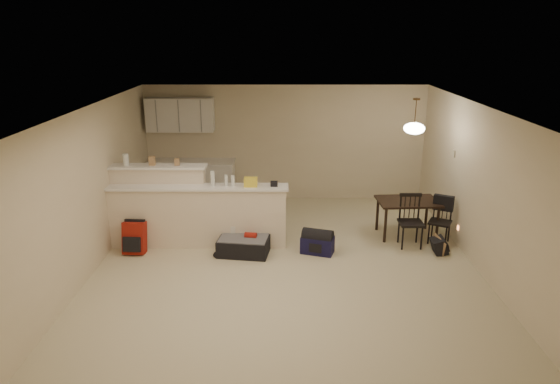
{
  "coord_description": "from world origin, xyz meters",
  "views": [
    {
      "loc": [
        -0.07,
        -7.09,
        3.58
      ],
      "look_at": [
        -0.1,
        0.7,
        1.05
      ],
      "focal_mm": 32.0,
      "sensor_mm": 36.0,
      "label": 1
    }
  ],
  "objects_px": {
    "dining_table": "(408,205)",
    "dining_chair_near": "(411,221)",
    "navy_duffel": "(317,245)",
    "black_daypack": "(439,246)",
    "suitcase": "(244,246)",
    "pendant_lamp": "(414,128)",
    "red_backpack": "(135,238)",
    "dining_chair_far": "(440,221)"
  },
  "relations": [
    {
      "from": "dining_table",
      "to": "red_backpack",
      "type": "distance_m",
      "value": 4.81
    },
    {
      "from": "dining_table",
      "to": "navy_duffel",
      "type": "bearing_deg",
      "value": -158.78
    },
    {
      "from": "dining_chair_far",
      "to": "navy_duffel",
      "type": "xyz_separation_m",
      "value": [
        -2.17,
        -0.43,
        -0.26
      ]
    },
    {
      "from": "red_backpack",
      "to": "black_daypack",
      "type": "distance_m",
      "value": 5.12
    },
    {
      "from": "red_backpack",
      "to": "dining_chair_far",
      "type": "bearing_deg",
      "value": 8.45
    },
    {
      "from": "suitcase",
      "to": "navy_duffel",
      "type": "height_order",
      "value": "navy_duffel"
    },
    {
      "from": "suitcase",
      "to": "dining_table",
      "type": "bearing_deg",
      "value": 23.46
    },
    {
      "from": "suitcase",
      "to": "pendant_lamp",
      "type": "bearing_deg",
      "value": 23.46
    },
    {
      "from": "dining_table",
      "to": "dining_chair_near",
      "type": "bearing_deg",
      "value": -99.2
    },
    {
      "from": "navy_duffel",
      "to": "suitcase",
      "type": "bearing_deg",
      "value": -160.54
    },
    {
      "from": "navy_duffel",
      "to": "black_daypack",
      "type": "relative_size",
      "value": 1.8
    },
    {
      "from": "dining_table",
      "to": "suitcase",
      "type": "bearing_deg",
      "value": -167.93
    },
    {
      "from": "navy_duffel",
      "to": "dining_chair_far",
      "type": "bearing_deg",
      "value": 28.79
    },
    {
      "from": "suitcase",
      "to": "navy_duffel",
      "type": "relative_size",
      "value": 1.55
    },
    {
      "from": "dining_chair_far",
      "to": "black_daypack",
      "type": "relative_size",
      "value": 2.77
    },
    {
      "from": "dining_table",
      "to": "dining_chair_far",
      "type": "bearing_deg",
      "value": -37.53
    },
    {
      "from": "pendant_lamp",
      "to": "dining_table",
      "type": "bearing_deg",
      "value": 45.0
    },
    {
      "from": "pendant_lamp",
      "to": "black_daypack",
      "type": "height_order",
      "value": "pendant_lamp"
    },
    {
      "from": "pendant_lamp",
      "to": "red_backpack",
      "type": "relative_size",
      "value": 1.15
    },
    {
      "from": "suitcase",
      "to": "red_backpack",
      "type": "distance_m",
      "value": 1.84
    },
    {
      "from": "pendant_lamp",
      "to": "suitcase",
      "type": "height_order",
      "value": "pendant_lamp"
    },
    {
      "from": "navy_duffel",
      "to": "dining_chair_near",
      "type": "bearing_deg",
      "value": 27.58
    },
    {
      "from": "navy_duffel",
      "to": "black_daypack",
      "type": "distance_m",
      "value": 2.05
    },
    {
      "from": "dining_table",
      "to": "dining_chair_near",
      "type": "distance_m",
      "value": 0.5
    },
    {
      "from": "dining_table",
      "to": "dining_chair_far",
      "type": "distance_m",
      "value": 0.63
    },
    {
      "from": "dining_table",
      "to": "dining_chair_far",
      "type": "height_order",
      "value": "dining_chair_far"
    },
    {
      "from": "dining_table",
      "to": "red_backpack",
      "type": "xyz_separation_m",
      "value": [
        -4.74,
        -0.77,
        -0.32
      ]
    },
    {
      "from": "dining_chair_far",
      "to": "dining_table",
      "type": "bearing_deg",
      "value": 174.31
    },
    {
      "from": "red_backpack",
      "to": "dining_chair_near",
      "type": "bearing_deg",
      "value": 7.25
    },
    {
      "from": "dining_chair_near",
      "to": "black_daypack",
      "type": "relative_size",
      "value": 3.08
    },
    {
      "from": "dining_chair_near",
      "to": "dining_chair_far",
      "type": "distance_m",
      "value": 0.57
    },
    {
      "from": "dining_table",
      "to": "dining_chair_far",
      "type": "xyz_separation_m",
      "value": [
        0.5,
        -0.34,
        -0.18
      ]
    },
    {
      "from": "dining_chair_far",
      "to": "black_daypack",
      "type": "bearing_deg",
      "value": -77.26
    },
    {
      "from": "navy_duffel",
      "to": "pendant_lamp",
      "type": "bearing_deg",
      "value": 42.24
    },
    {
      "from": "black_daypack",
      "to": "dining_table",
      "type": "bearing_deg",
      "value": 27.23
    },
    {
      "from": "dining_chair_near",
      "to": "dining_chair_far",
      "type": "height_order",
      "value": "dining_chair_near"
    },
    {
      "from": "dining_table",
      "to": "navy_duffel",
      "type": "xyz_separation_m",
      "value": [
        -1.67,
        -0.77,
        -0.45
      ]
    },
    {
      "from": "pendant_lamp",
      "to": "dining_chair_near",
      "type": "height_order",
      "value": "pendant_lamp"
    },
    {
      "from": "pendant_lamp",
      "to": "suitcase",
      "type": "relative_size",
      "value": 0.75
    },
    {
      "from": "dining_chair_near",
      "to": "red_backpack",
      "type": "relative_size",
      "value": 1.7
    },
    {
      "from": "dining_chair_far",
      "to": "red_backpack",
      "type": "distance_m",
      "value": 5.26
    },
    {
      "from": "dining_table",
      "to": "dining_chair_near",
      "type": "xyz_separation_m",
      "value": [
        -0.05,
        -0.48,
        -0.13
      ]
    }
  ]
}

